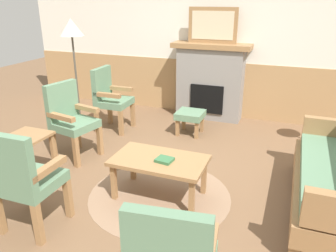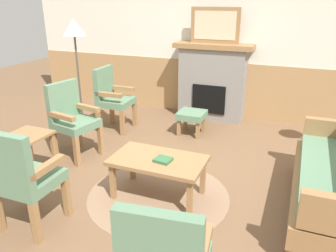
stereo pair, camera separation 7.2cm
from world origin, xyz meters
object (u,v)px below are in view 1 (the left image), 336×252
Objects in this scene: framed_picture at (213,25)px; footstool at (190,116)px; coffee_table at (159,163)px; fireplace at (210,81)px; book_on_table at (165,160)px; armchair_by_window_left at (70,117)px; armchair_front_left at (24,177)px; side_table at (28,145)px; floor_lamp_by_chairs at (72,34)px; armchair_near_fireplace at (110,96)px.

footstool is (-0.08, -0.85, -1.28)m from framed_picture.
framed_picture is 0.83× the size of coffee_table.
fireplace is 2.68m from book_on_table.
armchair_by_window_left reaches higher than footstool.
armchair_front_left is (-0.74, -3.55, -0.11)m from fireplace.
footstool is 0.73× the size of side_table.
coffee_table is at bearing 46.18° from armchair_front_left.
floor_lamp_by_chairs is at bearing -151.10° from fireplace.
coffee_table is at bearing 155.55° from book_on_table.
side_table is at bearing -72.12° from floor_lamp_by_chairs.
armchair_front_left is at bearing -48.84° from side_table.
fireplace is at bearing -90.00° from framed_picture.
side_table is at bearing -91.49° from armchair_near_fireplace.
armchair_by_window_left is at bearing 84.42° from side_table.
framed_picture reaches higher than armchair_front_left.
armchair_by_window_left is (-1.30, -2.13, -1.02)m from framed_picture.
floor_lamp_by_chairs is (-2.08, 1.56, 1.06)m from coffee_table.
floor_lamp_by_chairs is (-0.64, 1.06, 0.91)m from armchair_by_window_left.
framed_picture is 0.48× the size of floor_lamp_by_chairs.
fireplace is at bearing 93.20° from coffee_table.
fireplace is at bearing 94.66° from book_on_table.
armchair_front_left is 1.78× the size of side_table.
fireplace is 2.50m from armchair_by_window_left.
book_on_table is 1.30m from armchair_front_left.
book_on_table reaches higher than footstool.
framed_picture is at bearing 39.59° from armchair_near_fireplace.
fireplace reaches higher than armchair_by_window_left.
framed_picture is 2.88m from coffee_table.
framed_picture is 2.89m from book_on_table.
floor_lamp_by_chairs reaches higher than armchair_front_left.
armchair_by_window_left and armchair_front_left have the same top height.
fireplace reaches higher than side_table.
armchair_near_fireplace is (-1.32, -1.09, -1.02)m from framed_picture.
coffee_table is 1.53m from side_table.
floor_lamp_by_chairs reaches higher than armchair_near_fireplace.
armchair_front_left is at bearing -133.82° from coffee_table.
armchair_near_fireplace is at bearing -140.41° from fireplace.
book_on_table is 0.17× the size of armchair_near_fireplace.
floor_lamp_by_chairs is (-2.15, 1.59, 1.00)m from book_on_table.
fireplace is 0.93m from footstool.
book_on_table is 2.86m from floor_lamp_by_chairs.
coffee_table is 0.57× the size of floor_lamp_by_chairs.
floor_lamp_by_chairs reaches higher than fireplace.
fireplace is 2.65m from coffee_table.
armchair_front_left is (0.59, -2.46, 0.00)m from armchair_near_fireplace.
armchair_front_left is 2.90m from floor_lamp_by_chairs.
armchair_by_window_left is at bearing -121.36° from fireplace.
framed_picture is at bearing 94.66° from book_on_table.
floor_lamp_by_chairs reaches higher than coffee_table.
fireplace reaches higher than armchair_near_fireplace.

